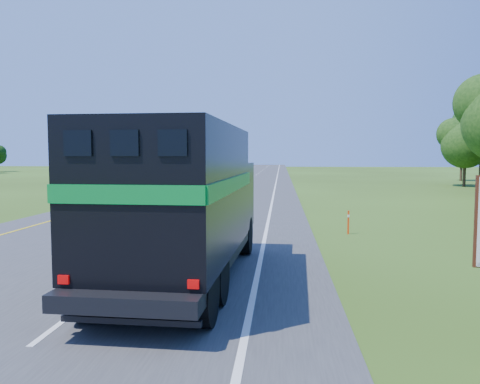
{
  "coord_description": "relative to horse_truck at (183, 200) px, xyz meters",
  "views": [
    {
      "loc": [
        6.14,
        2.03,
        3.33
      ],
      "look_at": [
        4.2,
        23.98,
        1.63
      ],
      "focal_mm": 35.0,
      "sensor_mm": 36.0,
      "label": 1
    }
  ],
  "objects": [
    {
      "name": "lane_markings",
      "position": [
        -3.62,
        36.12,
        -2.14
      ],
      "size": [
        11.15,
        260.0,
        0.01
      ],
      "color": "yellow",
      "rests_on": "road"
    },
    {
      "name": "road",
      "position": [
        -3.62,
        36.12,
        -2.17
      ],
      "size": [
        15.0,
        260.0,
        0.04
      ],
      "primitive_type": "cube",
      "color": "#38383A",
      "rests_on": "ground"
    },
    {
      "name": "far_car",
      "position": [
        -7.46,
        90.1,
        -1.39
      ],
      "size": [
        2.16,
        4.57,
        1.51
      ],
      "primitive_type": "imported",
      "rotation": [
        0.0,
        0.0,
        -0.09
      ],
      "color": "silver",
      "rests_on": "road"
    },
    {
      "name": "white_suv",
      "position": [
        -7.79,
        30.58,
        -1.16
      ],
      "size": [
        3.61,
        7.27,
        1.98
      ],
      "primitive_type": "imported",
      "rotation": [
        0.0,
        0.0,
        -0.05
      ],
      "color": "white",
      "rests_on": "road"
    },
    {
      "name": "horse_truck",
      "position": [
        0.0,
        0.0,
        0.0
      ],
      "size": [
        3.17,
        9.17,
        4.02
      ],
      "rotation": [
        0.0,
        0.0,
        -0.04
      ],
      "color": "black",
      "rests_on": "road"
    },
    {
      "name": "delineator",
      "position": [
        5.38,
        8.2,
        -1.65
      ],
      "size": [
        0.08,
        0.05,
        1.01
      ],
      "color": "#FF3C0D",
      "rests_on": "ground"
    }
  ]
}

